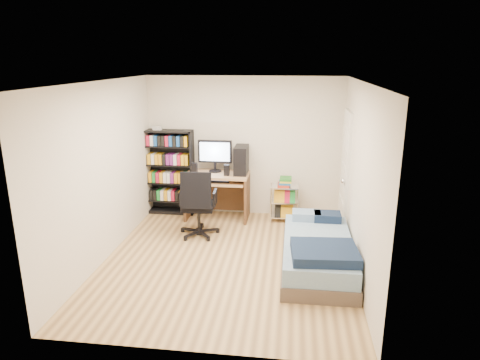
# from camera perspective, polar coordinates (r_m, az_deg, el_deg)

# --- Properties ---
(room) EXTENTS (3.58, 4.08, 2.58)m
(room) POSITION_cam_1_polar(r_m,az_deg,el_deg) (5.78, -1.75, 0.48)
(room) COLOR tan
(room) RESTS_ON ground
(media_shelf) EXTENTS (0.87, 0.29, 1.62)m
(media_shelf) POSITION_cam_1_polar(r_m,az_deg,el_deg) (7.92, -9.35, 1.18)
(media_shelf) COLOR black
(media_shelf) RESTS_ON room
(computer_desk) EXTENTS (1.11, 0.64, 1.40)m
(computer_desk) POSITION_cam_1_polar(r_m,az_deg,el_deg) (7.60, -2.16, 0.41)
(computer_desk) COLOR tan
(computer_desk) RESTS_ON room
(office_chair) EXTENTS (0.71, 0.71, 1.11)m
(office_chair) POSITION_cam_1_polar(r_m,az_deg,el_deg) (6.94, -5.58, -4.68)
(office_chair) COLOR black
(office_chair) RESTS_ON room
(wire_cart) EXTENTS (0.50, 0.36, 0.79)m
(wire_cart) POSITION_cam_1_polar(r_m,az_deg,el_deg) (7.54, 5.97, -1.69)
(wire_cart) COLOR silver
(wire_cart) RESTS_ON room
(bed) EXTENTS (0.95, 1.90, 0.54)m
(bed) POSITION_cam_1_polar(r_m,az_deg,el_deg) (6.01, 10.34, -9.47)
(bed) COLOR brown
(bed) RESTS_ON room
(door) EXTENTS (0.12, 0.80, 2.00)m
(door) POSITION_cam_1_polar(r_m,az_deg,el_deg) (7.13, 13.82, 0.94)
(door) COLOR silver
(door) RESTS_ON room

